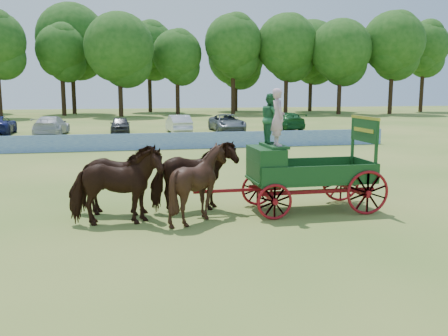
% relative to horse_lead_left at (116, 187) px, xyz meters
% --- Properties ---
extents(ground, '(160.00, 160.00, 0.00)m').
position_rel_horse_lead_left_xyz_m(ground, '(5.95, -0.66, -1.13)').
color(ground, '#9D9547').
rests_on(ground, ground).
extents(horse_lead_left, '(2.69, 1.27, 2.25)m').
position_rel_horse_lead_left_xyz_m(horse_lead_left, '(0.00, 0.00, 0.00)').
color(horse_lead_left, black).
rests_on(horse_lead_left, ground).
extents(horse_lead_right, '(2.87, 1.78, 2.25)m').
position_rel_horse_lead_left_xyz_m(horse_lead_right, '(0.00, 1.10, 0.00)').
color(horse_lead_right, black).
rests_on(horse_lead_right, ground).
extents(horse_wheel_left, '(2.08, 1.86, 2.26)m').
position_rel_horse_lead_left_xyz_m(horse_wheel_left, '(2.40, 0.00, 0.00)').
color(horse_wheel_left, black).
rests_on(horse_wheel_left, ground).
extents(horse_wheel_right, '(2.84, 1.67, 2.25)m').
position_rel_horse_lead_left_xyz_m(horse_wheel_right, '(2.40, 1.10, 0.00)').
color(horse_wheel_right, black).
rests_on(horse_wheel_right, ground).
extents(farm_dray, '(5.99, 2.00, 3.88)m').
position_rel_horse_lead_left_xyz_m(farm_dray, '(5.34, 0.57, 0.56)').
color(farm_dray, maroon).
rests_on(farm_dray, ground).
extents(sponsor_banner, '(26.00, 0.08, 1.05)m').
position_rel_horse_lead_left_xyz_m(sponsor_banner, '(4.95, 17.34, -0.60)').
color(sponsor_banner, '#1F4AAC').
rests_on(sponsor_banner, ground).
extents(parked_cars, '(37.50, 7.04, 1.65)m').
position_rel_horse_lead_left_xyz_m(parked_cars, '(-1.32, 29.26, -0.35)').
color(parked_cars, silver).
rests_on(parked_cars, ground).
extents(treeline, '(93.24, 24.25, 15.86)m').
position_rel_horse_lead_left_xyz_m(treeline, '(2.90, 59.40, 8.39)').
color(treeline, '#382314').
rests_on(treeline, ground).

